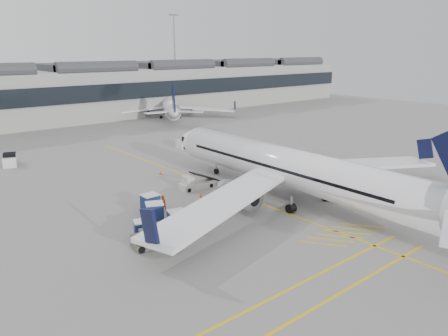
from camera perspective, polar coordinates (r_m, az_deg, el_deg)
ground at (r=37.55m, az=-2.63°, el=-9.32°), size 220.00×220.00×0.00m
apron_markings at (r=50.66m, az=-0.53°, el=-2.66°), size 0.25×60.00×0.01m
airliner_main at (r=46.02m, az=9.38°, el=-0.27°), size 40.19×43.92×11.68m
airliner_far at (r=104.04m, az=-7.14°, el=8.04°), size 27.68×30.53×9.01m
belt_loader at (r=50.58m, az=-3.69°, el=-2.02°), size 5.04×1.95×2.03m
baggage_cart_a at (r=41.42m, az=-9.04°, el=-5.62°), size 2.15×2.00×1.81m
baggage_cart_b at (r=43.88m, az=-9.60°, el=-4.45°), size 1.73×1.43×1.80m
baggage_cart_c at (r=37.99m, az=-10.55°, el=-7.84°), size 1.90×1.75×1.62m
baggage_cart_d at (r=39.63m, az=-6.19°, el=-6.61°), size 1.87×1.67×1.68m
ramp_agent_a at (r=43.84m, az=-3.00°, el=-4.46°), size 0.67×0.72×1.64m
ramp_agent_b at (r=44.03m, az=-8.00°, el=-4.55°), size 0.81×0.66×1.58m
pushback_tug at (r=36.45m, az=-9.74°, el=-9.18°), size 2.90×2.03×1.50m
safety_cone_nose at (r=56.72m, az=-8.29°, el=-0.57°), size 0.38×0.38×0.53m
safety_cone_engine at (r=50.75m, az=0.85°, el=-2.33°), size 0.36×0.36×0.50m
service_van_mid at (r=67.14m, az=-26.15°, el=0.95°), size 2.67×3.77×1.75m
service_van_right at (r=71.80m, az=-4.83°, el=3.34°), size 3.47×1.77×1.77m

